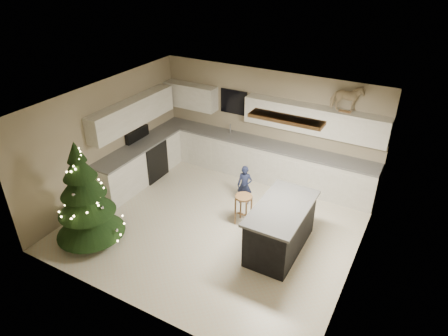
{
  "coord_description": "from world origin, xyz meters",
  "views": [
    {
      "loc": [
        3.35,
        -5.71,
        5.06
      ],
      "look_at": [
        0.0,
        0.35,
        1.15
      ],
      "focal_mm": 32.0,
      "sensor_mm": 36.0,
      "label": 1
    }
  ],
  "objects_px": {
    "island": "(281,228)",
    "bar_stool": "(244,203)",
    "rocking_horse": "(347,98)",
    "christmas_tree": "(86,203)",
    "toddler": "(245,185)"
  },
  "relations": [
    {
      "from": "christmas_tree",
      "to": "rocking_horse",
      "type": "distance_m",
      "value": 5.53
    },
    {
      "from": "island",
      "to": "bar_stool",
      "type": "height_order",
      "value": "island"
    },
    {
      "from": "island",
      "to": "rocking_horse",
      "type": "distance_m",
      "value": 3.02
    },
    {
      "from": "island",
      "to": "christmas_tree",
      "type": "bearing_deg",
      "value": -154.9
    },
    {
      "from": "island",
      "to": "rocking_horse",
      "type": "bearing_deg",
      "value": 81.57
    },
    {
      "from": "toddler",
      "to": "rocking_horse",
      "type": "xyz_separation_m",
      "value": [
        1.61,
        1.35,
        1.84
      ]
    },
    {
      "from": "christmas_tree",
      "to": "island",
      "type": "bearing_deg",
      "value": 25.1
    },
    {
      "from": "bar_stool",
      "to": "toddler",
      "type": "bearing_deg",
      "value": 114.41
    },
    {
      "from": "rocking_horse",
      "to": "christmas_tree",
      "type": "bearing_deg",
      "value": 119.03
    },
    {
      "from": "island",
      "to": "rocking_horse",
      "type": "relative_size",
      "value": 2.4
    },
    {
      "from": "bar_stool",
      "to": "island",
      "type": "bearing_deg",
      "value": -21.45
    },
    {
      "from": "rocking_horse",
      "to": "bar_stool",
      "type": "bearing_deg",
      "value": 128.92
    },
    {
      "from": "island",
      "to": "bar_stool",
      "type": "xyz_separation_m",
      "value": [
        -0.95,
        0.37,
        0.02
      ]
    },
    {
      "from": "bar_stool",
      "to": "toddler",
      "type": "height_order",
      "value": "toddler"
    },
    {
      "from": "christmas_tree",
      "to": "rocking_horse",
      "type": "bearing_deg",
      "value": 47.25
    }
  ]
}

